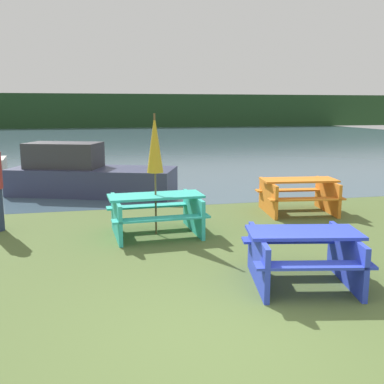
% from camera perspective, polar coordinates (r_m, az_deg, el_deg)
% --- Properties ---
extents(ground_plane, '(60.00, 60.00, 0.00)m').
position_cam_1_polar(ground_plane, '(5.00, 5.24, -18.14)').
color(ground_plane, '#516633').
extents(water, '(60.00, 50.00, 0.00)m').
position_cam_1_polar(water, '(35.79, -10.37, 6.67)').
color(water, '#425B6B').
rests_on(water, ground_plane).
extents(far_treeline, '(80.00, 1.60, 4.00)m').
position_cam_1_polar(far_treeline, '(55.70, -11.29, 10.08)').
color(far_treeline, '#1E3D1E').
rests_on(far_treeline, water).
extents(picnic_table_blue, '(1.74, 1.64, 0.76)m').
position_cam_1_polar(picnic_table_blue, '(6.40, 13.88, -7.42)').
color(picnic_table_blue, blue).
rests_on(picnic_table_blue, ground_plane).
extents(picnic_table_teal, '(1.85, 1.47, 0.77)m').
position_cam_1_polar(picnic_table_teal, '(8.63, -4.61, -2.34)').
color(picnic_table_teal, '#33B7A8').
rests_on(picnic_table_teal, ground_plane).
extents(picnic_table_orange, '(1.85, 1.56, 0.79)m').
position_cam_1_polar(picnic_table_orange, '(10.66, 13.34, -0.07)').
color(picnic_table_orange, orange).
rests_on(picnic_table_orange, ground_plane).
extents(umbrella_gold, '(0.31, 0.31, 2.30)m').
position_cam_1_polar(umbrella_gold, '(8.43, -4.74, 6.08)').
color(umbrella_gold, brown).
rests_on(umbrella_gold, ground_plane).
extents(boat, '(4.81, 3.07, 1.44)m').
position_cam_1_polar(boat, '(12.93, -13.25, 2.07)').
color(boat, '#333856').
rests_on(boat, water).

